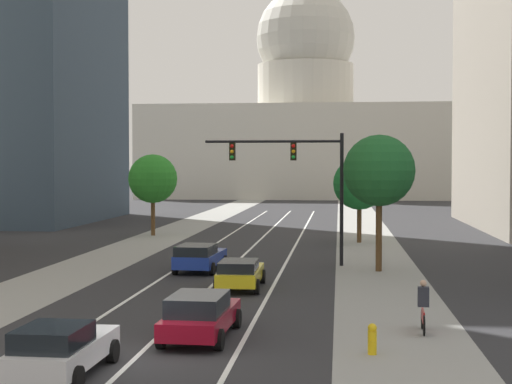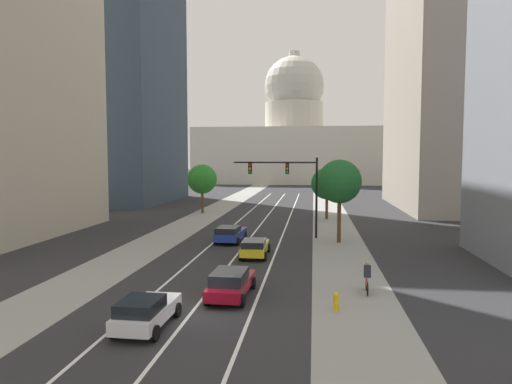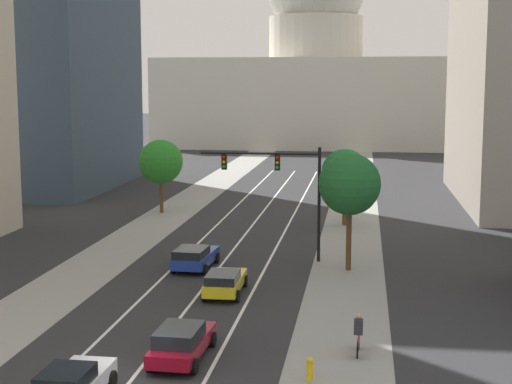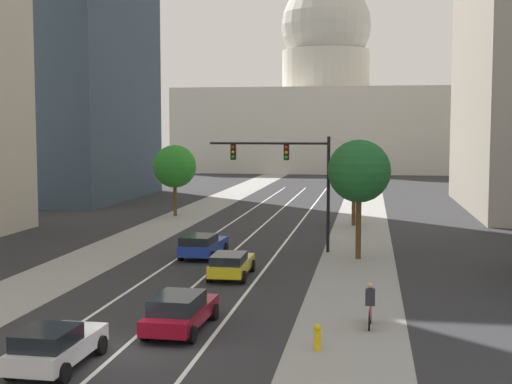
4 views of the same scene
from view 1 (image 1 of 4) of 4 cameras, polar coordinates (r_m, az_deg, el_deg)
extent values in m
plane|color=#2B2B2D|center=(61.87, 0.80, -3.05)|extent=(400.00, 400.00, 0.00)
cube|color=gray|center=(58.19, -7.24, -3.39)|extent=(4.31, 130.00, 0.01)
cube|color=gray|center=(56.66, 8.10, -3.53)|extent=(4.31, 130.00, 0.01)
cube|color=white|center=(47.44, -4.23, -4.59)|extent=(0.16, 90.00, 0.01)
cube|color=white|center=(47.03, -0.90, -4.65)|extent=(0.16, 90.00, 0.01)
cube|color=white|center=(46.77, 2.48, -4.68)|extent=(0.16, 90.00, 0.01)
cube|color=beige|center=(130.80, 3.61, 2.89)|extent=(53.19, 22.19, 14.96)
cylinder|color=beige|center=(131.44, 3.62, 7.71)|extent=(15.95, 15.95, 7.13)
sphere|color=beige|center=(132.48, 3.63, 11.18)|extent=(16.35, 16.35, 16.35)
cube|color=maroon|center=(24.97, -4.02, -9.23)|extent=(1.92, 4.76, 0.56)
cube|color=black|center=(24.39, -4.27, -8.14)|extent=(1.70, 2.46, 0.58)
cylinder|color=black|center=(26.74, -5.17, -9.09)|extent=(0.24, 0.65, 0.64)
cylinder|color=black|center=(26.40, -1.39, -9.22)|extent=(0.24, 0.65, 0.64)
cylinder|color=black|center=(23.70, -6.96, -10.54)|extent=(0.24, 0.65, 0.64)
cylinder|color=black|center=(23.32, -2.69, -10.73)|extent=(0.24, 0.65, 0.64)
cube|color=silver|center=(21.21, -13.85, -11.26)|extent=(1.79, 4.19, 0.59)
cube|color=black|center=(20.40, -14.64, -10.20)|extent=(1.61, 2.03, 0.52)
cylinder|color=black|center=(22.86, -14.58, -11.06)|extent=(0.23, 0.64, 0.64)
cylinder|color=black|center=(22.30, -10.42, -11.36)|extent=(0.23, 0.64, 0.64)
cylinder|color=black|center=(20.34, -17.61, -12.73)|extent=(0.23, 0.64, 0.64)
cylinder|color=black|center=(19.71, -12.98, -13.17)|extent=(0.23, 0.64, 0.64)
cube|color=#1E389E|center=(40.32, -4.07, -4.87)|extent=(2.10, 4.62, 0.63)
cube|color=black|center=(39.25, -4.41, -4.24)|extent=(1.85, 2.47, 0.49)
cylinder|color=black|center=(42.06, -4.85, -5.02)|extent=(0.25, 0.65, 0.64)
cylinder|color=black|center=(41.66, -2.33, -5.08)|extent=(0.25, 0.65, 0.64)
cylinder|color=black|center=(39.10, -5.93, -5.56)|extent=(0.25, 0.65, 0.64)
cylinder|color=black|center=(38.67, -3.22, -5.64)|extent=(0.25, 0.65, 0.64)
cube|color=yellow|center=(34.60, -1.13, -6.07)|extent=(1.77, 4.48, 0.56)
cube|color=black|center=(33.71, -1.29, -5.42)|extent=(1.60, 2.32, 0.45)
cylinder|color=black|center=(36.23, -2.21, -6.15)|extent=(0.23, 0.64, 0.64)
cylinder|color=black|center=(36.05, 0.50, -6.19)|extent=(0.23, 0.64, 0.64)
cylinder|color=black|center=(33.26, -2.89, -6.89)|extent=(0.23, 0.64, 0.64)
cylinder|color=black|center=(33.06, 0.06, -6.94)|extent=(0.23, 0.64, 0.64)
cylinder|color=black|center=(42.20, 6.28, -0.56)|extent=(0.20, 0.20, 7.15)
cylinder|color=black|center=(42.33, 1.25, 3.71)|extent=(7.42, 0.14, 0.14)
cube|color=black|center=(42.23, 2.76, 2.97)|extent=(0.32, 0.28, 0.96)
sphere|color=red|center=(42.09, 2.75, 3.38)|extent=(0.20, 0.20, 0.20)
sphere|color=orange|center=(42.08, 2.75, 2.97)|extent=(0.20, 0.20, 0.20)
sphere|color=green|center=(42.08, 2.75, 2.57)|extent=(0.20, 0.20, 0.20)
cube|color=black|center=(42.56, -1.74, 2.96)|extent=(0.32, 0.28, 0.96)
sphere|color=red|center=(42.42, -1.77, 3.37)|extent=(0.20, 0.20, 0.20)
sphere|color=orange|center=(42.41, -1.77, 2.97)|extent=(0.20, 0.20, 0.20)
sphere|color=green|center=(42.41, -1.77, 2.56)|extent=(0.20, 0.20, 0.20)
cylinder|color=yellow|center=(23.04, 8.49, -10.84)|extent=(0.26, 0.26, 0.70)
sphere|color=yellow|center=(22.95, 8.49, -9.79)|extent=(0.26, 0.26, 0.26)
cylinder|color=yellow|center=(22.87, 8.51, -10.84)|extent=(0.10, 0.12, 0.10)
cylinder|color=black|center=(25.76, 12.18, -9.53)|extent=(0.08, 0.66, 0.66)
cylinder|color=black|center=(26.78, 12.04, -9.08)|extent=(0.08, 0.66, 0.66)
cube|color=#A51919|center=(26.23, 12.11, -8.83)|extent=(0.11, 1.00, 0.36)
cube|color=#262833|center=(26.07, 12.13, -7.49)|extent=(0.37, 0.30, 0.64)
sphere|color=tan|center=(26.07, 12.13, -6.53)|extent=(0.22, 0.22, 0.22)
cylinder|color=#51381E|center=(55.04, 7.55, -2.21)|extent=(0.32, 0.32, 2.86)
sphere|color=#1C6F2F|center=(54.91, 7.57, 0.62)|extent=(3.67, 3.67, 3.67)
cylinder|color=#51381E|center=(40.38, 8.96, -3.01)|extent=(0.32, 0.32, 3.89)
sphere|color=#1E5D29|center=(40.23, 8.99, 1.57)|extent=(3.66, 3.66, 3.66)
cylinder|color=#51381E|center=(60.50, -7.53, -1.73)|extent=(0.32, 0.32, 3.07)
sphere|color=#277B24|center=(60.39, -7.55, 0.97)|extent=(3.75, 3.75, 3.75)
camera|label=2|loc=(1.97, -3.02, 64.95)|focal=32.58mm
camera|label=3|loc=(8.50, 160.40, 40.07)|focal=54.94mm
camera|label=4|loc=(3.65, 124.86, 33.21)|focal=49.82mm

